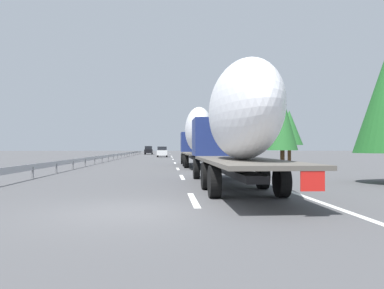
{
  "coord_description": "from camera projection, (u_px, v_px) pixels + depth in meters",
  "views": [
    {
      "loc": [
        -9.26,
        -0.99,
        1.61
      ],
      "look_at": [
        20.74,
        -3.03,
        1.86
      ],
      "focal_mm": 34.27,
      "sensor_mm": 36.0,
      "label": 1
    }
  ],
  "objects": [
    {
      "name": "tree_4",
      "position": [
        282.0,
        122.0,
        32.03
      ],
      "size": [
        2.66,
        2.66,
        6.33
      ],
      "color": "#472D19",
      "rests_on": "ground_plane"
    },
    {
      "name": "lane_stripe_1",
      "position": [
        182.0,
        177.0,
        19.86
      ],
      "size": [
        3.2,
        0.2,
        0.01
      ],
      "primitive_type": "cube",
      "color": "white",
      "rests_on": "ground_plane"
    },
    {
      "name": "lane_stripe_7",
      "position": [
        171.0,
        156.0,
        67.18
      ],
      "size": [
        3.2,
        0.2,
        0.01
      ],
      "primitive_type": "cube",
      "color": "white",
      "rests_on": "ground_plane"
    },
    {
      "name": "car_white_van",
      "position": [
        162.0,
        152.0,
        62.3
      ],
      "size": [
        4.34,
        1.75,
        1.77
      ],
      "color": "white",
      "rests_on": "ground_plane"
    },
    {
      "name": "tree_1",
      "position": [
        289.0,
        128.0,
        37.36
      ],
      "size": [
        2.72,
        2.72,
        5.42
      ],
      "color": "#472D19",
      "rests_on": "ground_plane"
    },
    {
      "name": "lane_stripe_0",
      "position": [
        193.0,
        200.0,
        11.28
      ],
      "size": [
        3.2,
        0.2,
        0.01
      ],
      "primitive_type": "cube",
      "color": "white",
      "rests_on": "ground_plane"
    },
    {
      "name": "tree_3",
      "position": [
        211.0,
        137.0,
        88.83
      ],
      "size": [
        3.86,
        3.86,
        6.74
      ],
      "color": "#472D19",
      "rests_on": "ground_plane"
    },
    {
      "name": "lane_stripe_3",
      "position": [
        175.0,
        163.0,
        38.2
      ],
      "size": [
        3.2,
        0.2,
        0.01
      ],
      "primitive_type": "cube",
      "color": "white",
      "rests_on": "ground_plane"
    },
    {
      "name": "lane_stripe_8",
      "position": [
        170.0,
        153.0,
        98.66
      ],
      "size": [
        3.2,
        0.2,
        0.01
      ],
      "primitive_type": "cube",
      "color": "white",
      "rests_on": "ground_plane"
    },
    {
      "name": "ground_plane",
      "position": [
        160.0,
        160.0,
        49.07
      ],
      "size": [
        260.0,
        260.0,
        0.0
      ],
      "primitive_type": "plane",
      "color": "#4C4C4F"
    },
    {
      "name": "lane_stripe_2",
      "position": [
        178.0,
        169.0,
        27.61
      ],
      "size": [
        3.2,
        0.2,
        0.01
      ],
      "primitive_type": "cube",
      "color": "white",
      "rests_on": "ground_plane"
    },
    {
      "name": "tree_0",
      "position": [
        235.0,
        128.0,
        60.01
      ],
      "size": [
        2.82,
        2.82,
        7.59
      ],
      "color": "#472D19",
      "rests_on": "ground_plane"
    },
    {
      "name": "edge_line_right",
      "position": [
        197.0,
        158.0,
        54.43
      ],
      "size": [
        110.0,
        0.2,
        0.01
      ],
      "primitive_type": "cube",
      "color": "white",
      "rests_on": "ground_plane"
    },
    {
      "name": "lane_stripe_6",
      "position": [
        171.0,
        156.0,
        69.91
      ],
      "size": [
        3.2,
        0.2,
        0.01
      ],
      "primitive_type": "cube",
      "color": "white",
      "rests_on": "ground_plane"
    },
    {
      "name": "road_sign",
      "position": [
        208.0,
        144.0,
        50.94
      ],
      "size": [
        0.1,
        0.9,
        3.08
      ],
      "color": "gray",
      "rests_on": "ground_plane"
    },
    {
      "name": "truck_trailing",
      "position": [
        236.0,
        122.0,
        13.95
      ],
      "size": [
        13.24,
        2.55,
        4.59
      ],
      "color": "navy",
      "rests_on": "ground_plane"
    },
    {
      "name": "car_black_suv",
      "position": [
        149.0,
        150.0,
        86.04
      ],
      "size": [
        4.72,
        1.85,
        1.95
      ],
      "color": "black",
      "rests_on": "ground_plane"
    },
    {
      "name": "truck_lead",
      "position": [
        198.0,
        134.0,
        31.46
      ],
      "size": [
        13.06,
        2.55,
        4.97
      ],
      "color": "navy",
      "rests_on": "ground_plane"
    },
    {
      "name": "lane_stripe_5",
      "position": [
        172.0,
        157.0,
        60.49
      ],
      "size": [
        3.2,
        0.2,
        0.01
      ],
      "primitive_type": "cube",
      "color": "white",
      "rests_on": "ground_plane"
    },
    {
      "name": "guardrail_median",
      "position": [
        117.0,
        155.0,
        51.66
      ],
      "size": [
        94.0,
        0.1,
        0.76
      ],
      "color": "#9EA0A5",
      "rests_on": "ground_plane"
    },
    {
      "name": "lane_stripe_4",
      "position": [
        173.0,
        159.0,
        50.21
      ],
      "size": [
        3.2,
        0.2,
        0.01
      ],
      "primitive_type": "cube",
      "color": "white",
      "rests_on": "ground_plane"
    }
  ]
}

